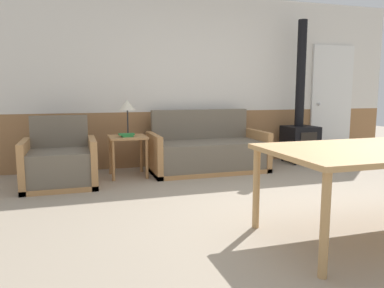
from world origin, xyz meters
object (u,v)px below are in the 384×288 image
Objects in this scene: couch at (207,153)px; wood_stove at (300,126)px; side_table at (128,143)px; armchair at (60,165)px; table_lamp at (127,107)px.

wood_stove reaches higher than couch.
armchair is at bearing -161.39° from side_table.
side_table is at bearing 179.81° from couch.
wood_stove is (2.89, 0.19, 0.14)m from side_table.
side_table is 2.90m from wood_stove.
wood_stove is (2.87, 0.10, -0.36)m from table_lamp.
table_lamp reaches higher than armchair.
couch reaches higher than side_table.
wood_stove is at bearing 1.90° from table_lamp.
armchair is 1.22m from table_lamp.
armchair is 1.77× the size of table_lamp.
table_lamp is 2.90m from wood_stove.
table_lamp is (0.91, 0.39, 0.70)m from armchair.
table_lamp is (-1.16, 0.09, 0.70)m from couch.
couch is at bearing -173.70° from wood_stove.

